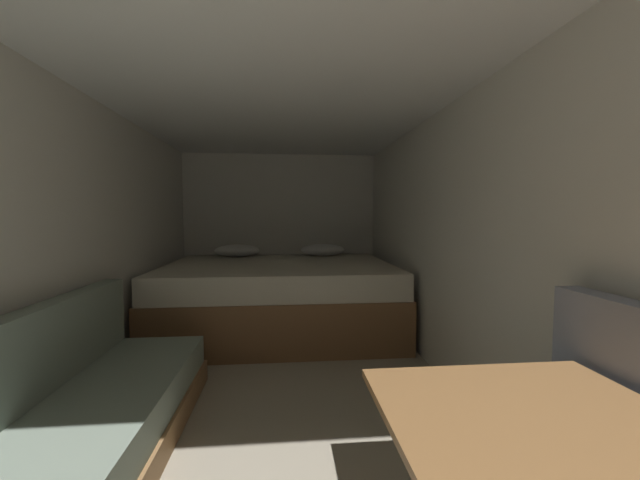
% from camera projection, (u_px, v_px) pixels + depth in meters
% --- Properties ---
extents(ground_plane, '(6.99, 6.99, 0.00)m').
position_uv_depth(ground_plane, '(277.00, 400.00, 2.48)').
color(ground_plane, '#A39984').
extents(wall_back, '(2.61, 0.05, 2.05)m').
position_uv_depth(wall_back, '(281.00, 232.00, 4.91)').
color(wall_back, silver).
rests_on(wall_back, ground).
extents(wall_left, '(0.05, 4.99, 2.05)m').
position_uv_depth(wall_left, '(69.00, 250.00, 2.29)').
color(wall_left, silver).
rests_on(wall_left, ground).
extents(wall_right, '(0.05, 4.99, 2.05)m').
position_uv_depth(wall_right, '(462.00, 247.00, 2.53)').
color(wall_right, silver).
rests_on(wall_right, ground).
extents(ceiling_slab, '(2.61, 4.99, 0.05)m').
position_uv_depth(ceiling_slab, '(274.00, 85.00, 2.34)').
color(ceiling_slab, white).
rests_on(ceiling_slab, wall_left).
extents(bed, '(2.39, 1.82, 0.88)m').
position_uv_depth(bed, '(280.00, 296.00, 3.99)').
color(bed, brown).
rests_on(bed, ground).
extents(sofa_left, '(0.71, 2.36, 0.78)m').
position_uv_depth(sofa_left, '(50.00, 451.00, 1.56)').
color(sofa_left, '#9E7247').
rests_on(sofa_left, ground).
extents(dinette_table, '(0.77, 0.64, 0.72)m').
position_uv_depth(dinette_table, '(530.00, 447.00, 0.98)').
color(dinette_table, olive).
rests_on(dinette_table, ground).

